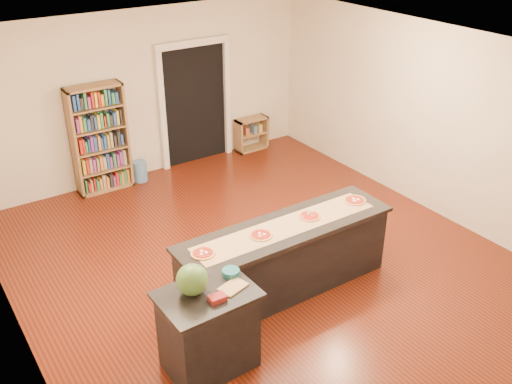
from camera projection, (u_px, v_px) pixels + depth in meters
room at (265, 169)px, 6.91m from camera, size 6.00×7.00×2.80m
doorway at (195, 97)px, 9.99m from camera, size 1.40×0.09×2.21m
kitchen_island at (285, 258)px, 6.88m from camera, size 2.74×0.74×0.90m
side_counter at (209, 330)px, 5.73m from camera, size 0.94×0.69×0.93m
bookshelf at (100, 139)px, 9.11m from camera, size 0.89×0.31×1.77m
low_shelf at (251, 134)px, 10.84m from camera, size 0.63×0.27×0.63m
waste_bin at (140, 171)px, 9.70m from camera, size 0.24×0.24×0.35m
kraft_paper at (286, 226)px, 6.67m from camera, size 2.38×0.44×0.00m
watermelon at (192, 280)px, 5.45m from camera, size 0.31×0.31×0.31m
cutting_board at (233, 287)px, 5.59m from camera, size 0.32×0.25×0.02m
package_red at (217, 298)px, 5.40m from camera, size 0.17×0.12×0.06m
package_teal at (231, 273)px, 5.76m from camera, size 0.18×0.18×0.07m
pizza_a at (203, 253)px, 6.16m from camera, size 0.26×0.26×0.02m
pizza_b at (261, 235)px, 6.48m from camera, size 0.25×0.25×0.02m
pizza_c at (310, 216)px, 6.86m from camera, size 0.28×0.28×0.02m
pizza_d at (355, 200)px, 7.22m from camera, size 0.29×0.29×0.02m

